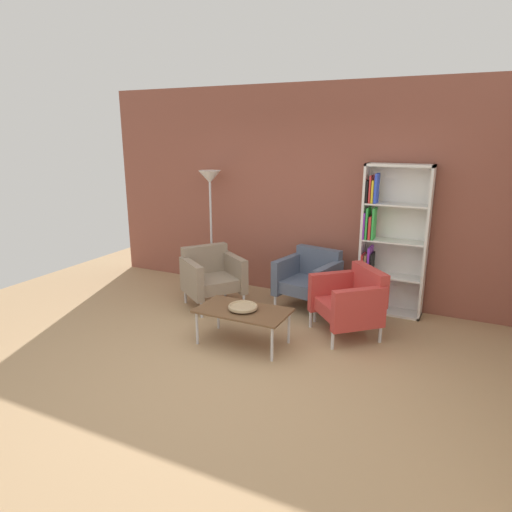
{
  "coord_description": "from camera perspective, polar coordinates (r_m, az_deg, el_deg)",
  "views": [
    {
      "loc": [
        2.07,
        -3.48,
        2.25
      ],
      "look_at": [
        -0.03,
        0.84,
        0.95
      ],
      "focal_mm": 31.78,
      "sensor_mm": 36.0,
      "label": 1
    }
  ],
  "objects": [
    {
      "name": "ground_plane",
      "position": [
        4.63,
        -4.38,
        -13.97
      ],
      "size": [
        8.32,
        8.32,
        0.0
      ],
      "primitive_type": "plane",
      "color": "tan"
    },
    {
      "name": "brick_back_panel",
      "position": [
        6.34,
        6.68,
        7.82
      ],
      "size": [
        6.4,
        0.12,
        2.9
      ],
      "primitive_type": "cube",
      "color": "brown",
      "rests_on": "ground_plane"
    },
    {
      "name": "decorative_bowl",
      "position": [
        4.94,
        -1.66,
        -6.39
      ],
      "size": [
        0.32,
        0.32,
        0.05
      ],
      "color": "tan",
      "rests_on": "coffee_table_low"
    },
    {
      "name": "floor_lamp_torchiere",
      "position": [
        6.62,
        -5.79,
        8.14
      ],
      "size": [
        0.32,
        0.32,
        1.74
      ],
      "color": "silver",
      "rests_on": "ground_plane"
    },
    {
      "name": "bookshelf_tall",
      "position": [
        5.95,
        16.24,
        1.62
      ],
      "size": [
        0.8,
        0.3,
        1.9
      ],
      "color": "silver",
      "rests_on": "ground_plane"
    },
    {
      "name": "armchair_by_bookshelf",
      "position": [
        6.1,
        -5.61,
        -2.43
      ],
      "size": [
        0.93,
        0.95,
        0.78
      ],
      "rotation": [
        0.0,
        0.0,
        0.96
      ],
      "color": "gray",
      "rests_on": "ground_plane"
    },
    {
      "name": "coffee_table_low",
      "position": [
        4.97,
        -1.65,
        -7.11
      ],
      "size": [
        1.0,
        0.56,
        0.4
      ],
      "color": "brown",
      "rests_on": "ground_plane"
    },
    {
      "name": "armchair_corner_red",
      "position": [
        5.29,
        11.83,
        -5.47
      ],
      "size": [
        0.95,
        0.95,
        0.78
      ],
      "rotation": [
        0.0,
        0.0,
        -0.83
      ],
      "color": "#B73833",
      "rests_on": "ground_plane"
    },
    {
      "name": "armchair_near_window",
      "position": [
        5.99,
        6.76,
        -2.79
      ],
      "size": [
        0.83,
        0.78,
        0.78
      ],
      "rotation": [
        0.0,
        0.0,
        -0.2
      ],
      "color": "#4C566B",
      "rests_on": "ground_plane"
    }
  ]
}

